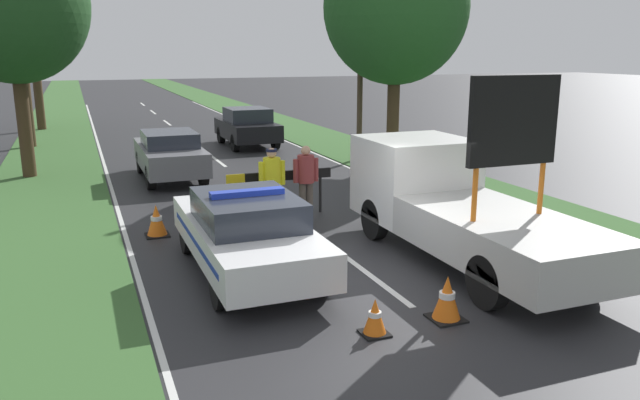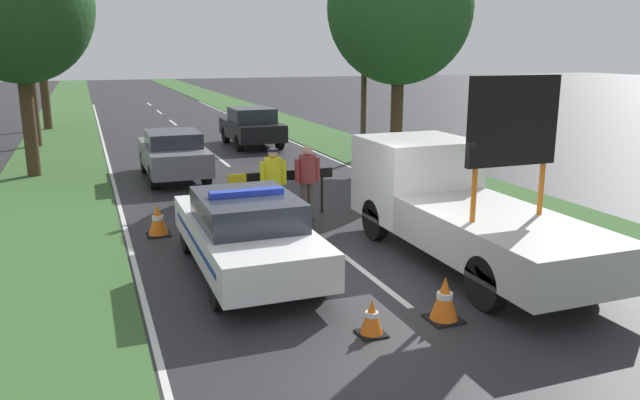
{
  "view_description": "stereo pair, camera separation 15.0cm",
  "coord_description": "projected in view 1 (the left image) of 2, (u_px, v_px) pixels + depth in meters",
  "views": [
    {
      "loc": [
        -4.68,
        -9.48,
        3.94
      ],
      "look_at": [
        -0.4,
        1.47,
        1.1
      ],
      "focal_mm": 35.0,
      "sensor_mm": 36.0,
      "label": 1
    },
    {
      "loc": [
        -4.54,
        -9.54,
        3.94
      ],
      "look_at": [
        -0.4,
        1.47,
        1.1
      ],
      "focal_mm": 35.0,
      "sensor_mm": 36.0,
      "label": 2
    }
  ],
  "objects": [
    {
      "name": "queued_car_sedan_black",
      "position": [
        247.0,
        127.0,
        26.03
      ],
      "size": [
        1.91,
        4.11,
        1.6
      ],
      "rotation": [
        0.0,
        0.0,
        3.14
      ],
      "color": "black",
      "rests_on": "ground"
    },
    {
      "name": "work_truck",
      "position": [
        454.0,
        202.0,
        12.07
      ],
      "size": [
        2.12,
        6.25,
        3.55
      ],
      "rotation": [
        0.0,
        0.0,
        3.15
      ],
      "color": "white",
      "rests_on": "ground"
    },
    {
      "name": "grass_verge_right",
      "position": [
        298.0,
        130.0,
        31.26
      ],
      "size": [
        3.27,
        120.0,
        0.03
      ],
      "color": "#38602D",
      "rests_on": "ground"
    },
    {
      "name": "queued_car_suv_grey",
      "position": [
        170.0,
        154.0,
        19.36
      ],
      "size": [
        1.76,
        4.41,
        1.5
      ],
      "rotation": [
        0.0,
        0.0,
        3.14
      ],
      "color": "slate",
      "rests_on": "ground"
    },
    {
      "name": "roadside_tree_near_left",
      "position": [
        29.0,
        8.0,
        30.11
      ],
      "size": [
        4.68,
        4.68,
        8.4
      ],
      "color": "#42301E",
      "rests_on": "ground"
    },
    {
      "name": "lane_markings",
      "position": [
        218.0,
        161.0,
        22.66
      ],
      "size": [
        7.89,
        54.71,
        0.01
      ],
      "color": "silver",
      "rests_on": "ground"
    },
    {
      "name": "roadside_tree_near_right",
      "position": [
        11.0,
        4.0,
        18.58
      ],
      "size": [
        4.53,
        4.53,
        7.68
      ],
      "color": "#42301E",
      "rests_on": "ground"
    },
    {
      "name": "roadside_tree_mid_right",
      "position": [
        396.0,
        8.0,
        20.6
      ],
      "size": [
        4.82,
        4.82,
        7.84
      ],
      "color": "#42301E",
      "rests_on": "ground"
    },
    {
      "name": "police_officer",
      "position": [
        272.0,
        179.0,
        14.38
      ],
      "size": [
        0.63,
        0.4,
        1.76
      ],
      "rotation": [
        0.0,
        0.0,
        3.6
      ],
      "color": "#191E38",
      "rests_on": "ground"
    },
    {
      "name": "traffic_cone_near_truck",
      "position": [
        375.0,
        317.0,
        8.8
      ],
      "size": [
        0.39,
        0.39,
        0.54
      ],
      "color": "black",
      "rests_on": "ground"
    },
    {
      "name": "traffic_cone_near_police",
      "position": [
        447.0,
        298.0,
        9.28
      ],
      "size": [
        0.5,
        0.5,
        0.69
      ],
      "color": "black",
      "rests_on": "ground"
    },
    {
      "name": "grass_verge_left",
      "position": [
        55.0,
        142.0,
        27.28
      ],
      "size": [
        3.27,
        120.0,
        0.03
      ],
      "color": "#38602D",
      "rests_on": "ground"
    },
    {
      "name": "utility_pole",
      "position": [
        361.0,
        41.0,
        21.93
      ],
      "size": [
        1.2,
        0.2,
        8.27
      ],
      "color": "#473828",
      "rests_on": "ground"
    },
    {
      "name": "pedestrian_civilian",
      "position": [
        306.0,
        176.0,
        14.77
      ],
      "size": [
        0.63,
        0.4,
        1.75
      ],
      "rotation": [
        0.0,
        0.0,
        0.01
      ],
      "color": "brown",
      "rests_on": "ground"
    },
    {
      "name": "traffic_cone_centre_front",
      "position": [
        157.0,
        221.0,
        13.48
      ],
      "size": [
        0.5,
        0.5,
        0.69
      ],
      "color": "black",
      "rests_on": "ground"
    },
    {
      "name": "ground_plane",
      "position": [
        371.0,
        276.0,
        11.17
      ],
      "size": [
        160.0,
        160.0,
        0.0
      ],
      "primitive_type": "plane",
      "color": "#28282B"
    },
    {
      "name": "roadside_tree_mid_left",
      "position": [
        17.0,
        12.0,
        24.63
      ],
      "size": [
        3.37,
        3.37,
        7.21
      ],
      "color": "#42301E",
      "rests_on": "ground"
    },
    {
      "name": "road_barrier",
      "position": [
        280.0,
        179.0,
        14.97
      ],
      "size": [
        2.61,
        0.08,
        1.11
      ],
      "rotation": [
        0.0,
        0.0,
        -0.13
      ],
      "color": "black",
      "rests_on": "ground"
    },
    {
      "name": "police_car",
      "position": [
        247.0,
        232.0,
        11.19
      ],
      "size": [
        1.88,
        4.87,
        1.55
      ],
      "rotation": [
        0.0,
        0.0,
        -0.07
      ],
      "color": "white",
      "rests_on": "ground"
    }
  ]
}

